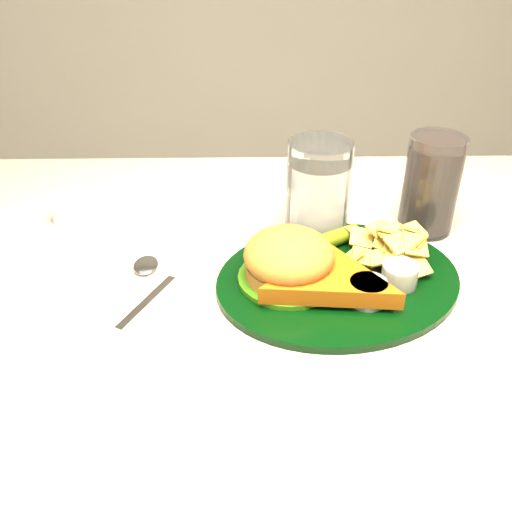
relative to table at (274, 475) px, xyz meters
The scene contains 7 objects.
table is the anchor object (origin of this frame).
dinner_plate 0.42m from the table, ahead, with size 0.31×0.26×0.07m, color black, non-canonical shape.
water_glass 0.46m from the table, 64.63° to the left, with size 0.09×0.09×0.14m, color white.
cola_glass 0.51m from the table, 32.17° to the left, with size 0.08×0.08×0.14m, color black.
fork_napkin 0.42m from the table, ahead, with size 0.13×0.17×0.01m, color silver, non-canonical shape.
spoon 0.41m from the table, 167.55° to the right, with size 0.04×0.15×0.01m, color silver, non-canonical shape.
ramekin 0.52m from the table, 151.12° to the left, with size 0.04×0.04×0.03m, color silver.
Camera 1 is at (-0.04, -0.57, 1.16)m, focal length 40.00 mm.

